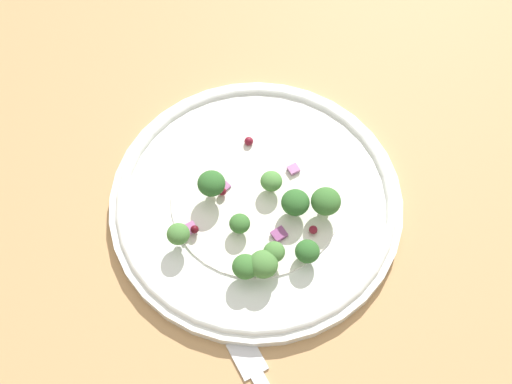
% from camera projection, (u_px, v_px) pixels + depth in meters
% --- Properties ---
extents(ground_plane, '(1.80, 1.80, 0.02)m').
position_uv_depth(ground_plane, '(288.00, 204.00, 0.68)').
color(ground_plane, tan).
extents(plate, '(0.29, 0.29, 0.02)m').
position_uv_depth(plate, '(256.00, 201.00, 0.66)').
color(plate, white).
rests_on(plate, ground_plane).
extents(dressing_pool, '(0.17, 0.17, 0.00)m').
position_uv_depth(dressing_pool, '(256.00, 199.00, 0.66)').
color(dressing_pool, white).
rests_on(dressing_pool, plate).
extents(broccoli_floret_0, '(0.02, 0.02, 0.02)m').
position_uv_depth(broccoli_floret_0, '(245.00, 267.00, 0.60)').
color(broccoli_floret_0, '#8EB77A').
rests_on(broccoli_floret_0, plate).
extents(broccoli_floret_1, '(0.03, 0.03, 0.03)m').
position_uv_depth(broccoli_floret_1, '(263.00, 265.00, 0.60)').
color(broccoli_floret_1, '#9EC684').
rests_on(broccoli_floret_1, plate).
extents(broccoli_floret_2, '(0.02, 0.02, 0.02)m').
position_uv_depth(broccoli_floret_2, '(271.00, 183.00, 0.65)').
color(broccoli_floret_2, '#ADD18E').
rests_on(broccoli_floret_2, plate).
extents(broccoli_floret_3, '(0.02, 0.02, 0.02)m').
position_uv_depth(broccoli_floret_3, '(240.00, 224.00, 0.63)').
color(broccoli_floret_3, '#ADD18E').
rests_on(broccoli_floret_3, plate).
extents(broccoli_floret_4, '(0.03, 0.03, 0.03)m').
position_uv_depth(broccoli_floret_4, '(211.00, 184.00, 0.64)').
color(broccoli_floret_4, '#9EC684').
rests_on(broccoli_floret_4, plate).
extents(broccoli_floret_5, '(0.03, 0.03, 0.03)m').
position_uv_depth(broccoli_floret_5, '(295.00, 203.00, 0.63)').
color(broccoli_floret_5, '#ADD18E').
rests_on(broccoli_floret_5, plate).
extents(broccoli_floret_6, '(0.02, 0.02, 0.02)m').
position_uv_depth(broccoli_floret_6, '(276.00, 252.00, 0.61)').
color(broccoli_floret_6, '#ADD18E').
rests_on(broccoli_floret_6, plate).
extents(broccoli_floret_7, '(0.02, 0.02, 0.02)m').
position_uv_depth(broccoli_floret_7, '(307.00, 252.00, 0.61)').
color(broccoli_floret_7, '#9EC684').
rests_on(broccoli_floret_7, plate).
extents(broccoli_floret_8, '(0.03, 0.03, 0.03)m').
position_uv_depth(broccoli_floret_8, '(326.00, 202.00, 0.63)').
color(broccoli_floret_8, '#9EC684').
rests_on(broccoli_floret_8, plate).
extents(broccoli_floret_9, '(0.02, 0.02, 0.02)m').
position_uv_depth(broccoli_floret_9, '(178.00, 234.00, 0.62)').
color(broccoli_floret_9, '#9EC684').
rests_on(broccoli_floret_9, plate).
extents(cranberry_0, '(0.01, 0.01, 0.01)m').
position_uv_depth(cranberry_0, '(249.00, 141.00, 0.68)').
color(cranberry_0, maroon).
rests_on(cranberry_0, plate).
extents(cranberry_1, '(0.01, 0.01, 0.01)m').
position_uv_depth(cranberry_1, '(313.00, 230.00, 0.63)').
color(cranberry_1, maroon).
rests_on(cranberry_1, plate).
extents(cranberry_2, '(0.01, 0.01, 0.01)m').
position_uv_depth(cranberry_2, '(222.00, 191.00, 0.65)').
color(cranberry_2, maroon).
rests_on(cranberry_2, plate).
extents(cranberry_3, '(0.01, 0.01, 0.01)m').
position_uv_depth(cranberry_3, '(195.00, 229.00, 0.63)').
color(cranberry_3, '#4C0A14').
rests_on(cranberry_3, plate).
extents(onion_bit_0, '(0.02, 0.02, 0.00)m').
position_uv_depth(onion_bit_0, '(279.00, 234.00, 0.63)').
color(onion_bit_0, '#843D75').
rests_on(onion_bit_0, plate).
extents(onion_bit_1, '(0.01, 0.01, 0.00)m').
position_uv_depth(onion_bit_1, '(295.00, 169.00, 0.67)').
color(onion_bit_1, '#A35B93').
rests_on(onion_bit_1, plate).
extents(onion_bit_2, '(0.01, 0.02, 0.00)m').
position_uv_depth(onion_bit_2, '(224.00, 188.00, 0.66)').
color(onion_bit_2, '#A35B93').
rests_on(onion_bit_2, plate).
extents(onion_bit_3, '(0.02, 0.02, 0.01)m').
position_uv_depth(onion_bit_3, '(189.00, 229.00, 0.63)').
color(onion_bit_3, '#A35B93').
rests_on(onion_bit_3, plate).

